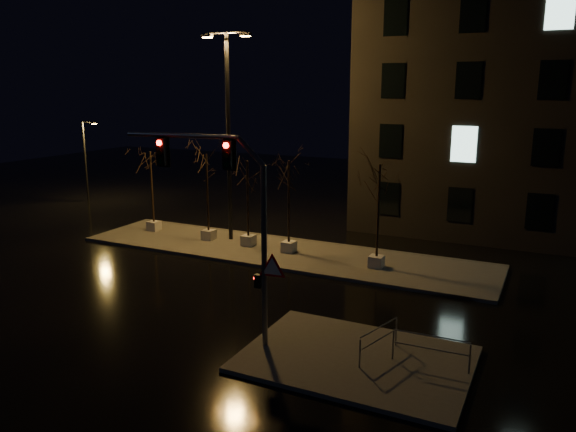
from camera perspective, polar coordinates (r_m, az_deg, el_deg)
The scene contains 13 objects.
ground at distance 24.39m, azimuth -7.27°, elevation -7.43°, with size 90.00×90.00×0.00m, color black.
median at distance 29.30m, azimuth -0.85°, elevation -3.67°, with size 22.00×5.00×0.15m, color #4E4B46.
sidewalk_corner at distance 18.40m, azimuth 6.92°, elevation -14.22°, with size 7.00×5.00×0.15m, color #4E4B46.
tree_0 at distance 33.62m, azimuth -13.76°, elevation 4.64°, with size 1.80×1.80×4.83m.
tree_1 at distance 30.92m, azimuth -8.25°, elevation 4.31°, with size 1.80×1.80×4.92m.
tree_2 at distance 29.55m, azimuth -4.14°, elevation 3.67°, with size 1.80×1.80×4.69m.
tree_3 at distance 28.23m, azimuth 0.08°, elevation 3.54°, with size 1.80×1.80×4.86m.
tree_4 at distance 26.06m, azimuth 9.23°, elevation 2.83°, with size 1.80×1.80×5.01m.
traffic_signal_mast at distance 17.99m, azimuth -5.78°, elevation 0.71°, with size 5.60×0.71×6.86m.
streetlight_main at distance 30.61m, azimuth -6.09°, elevation 9.34°, with size 2.78×0.53×11.12m.
streetlight_far at distance 44.75m, azimuth -19.82°, elevation 5.57°, with size 1.14×0.54×6.00m.
guard_rail_a at distance 17.94m, azimuth 14.30°, elevation -12.68°, with size 2.34×0.11×1.01m.
guard_rail_b at distance 18.24m, azimuth 9.23°, elevation -12.04°, with size 0.63×2.03×1.00m.
Camera 1 is at (12.69, -19.05, 8.44)m, focal length 35.00 mm.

